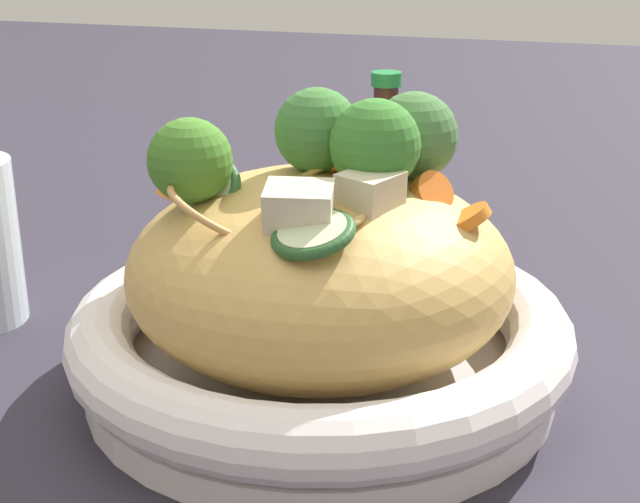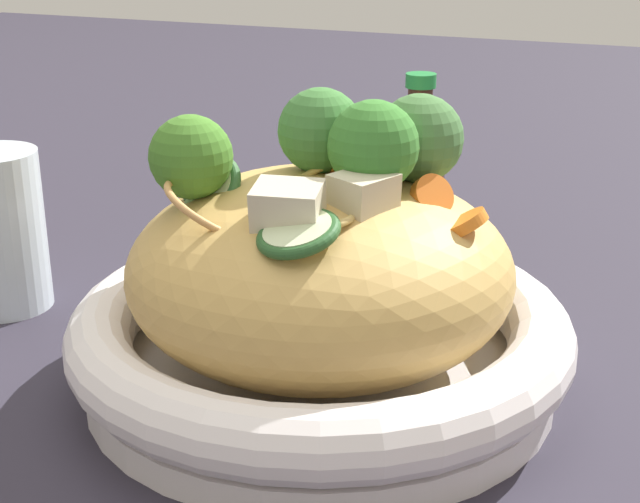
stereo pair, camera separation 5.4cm
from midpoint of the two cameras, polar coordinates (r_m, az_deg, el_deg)
ground_plane at (r=0.57m, az=-2.71°, el=-8.01°), size 3.00×3.00×0.00m
serving_bowl at (r=0.56m, az=-2.76°, el=-5.41°), size 0.30×0.30×0.06m
noodle_heap at (r=0.54m, az=-2.86°, el=-1.15°), size 0.22×0.22×0.13m
broccoli_florets at (r=0.54m, az=-1.58°, el=6.39°), size 0.18×0.17×0.08m
carrot_coins at (r=0.52m, az=0.09°, el=3.27°), size 0.04×0.21×0.04m
zucchini_slices at (r=0.54m, az=-4.45°, el=3.33°), size 0.22×0.13×0.05m
chicken_chunks at (r=0.51m, az=-1.27°, el=4.05°), size 0.14×0.07×0.03m
soy_sauce_bottle at (r=0.79m, az=1.98°, el=4.94°), size 0.05×0.05×0.14m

